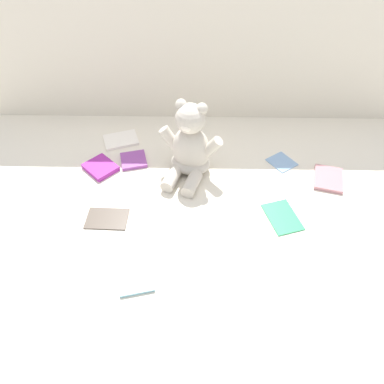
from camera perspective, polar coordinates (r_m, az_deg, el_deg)
The scene contains 11 objects.
ground_plane at distance 1.25m, azimuth 0.23°, elevation 0.10°, with size 3.20×3.20×0.00m, color silver.
backdrop_drape at distance 1.48m, azimuth 0.55°, elevation 21.57°, with size 1.77×0.03×0.57m, color silver.
teddy_bear at distance 1.26m, azimuth -0.33°, elevation 7.11°, with size 0.23×0.24×0.28m.
book_case_0 at distance 1.40m, azimuth 14.24°, elevation 4.74°, with size 0.08×0.09×0.01m, color #7EA3D0.
book_case_1 at distance 1.37m, azimuth -14.49°, elevation 3.86°, with size 0.10×0.11×0.02m, color #972592.
book_case_2 at distance 1.38m, azimuth 21.09°, elevation 2.01°, with size 0.10×0.13×0.01m, color #B97A82.
book_case_3 at distance 1.38m, azimuth -9.38°, elevation 5.09°, with size 0.09×0.09×0.01m, color #8C4097.
book_case_4 at distance 1.49m, azimuth -11.36°, elevation 8.22°, with size 0.10×0.13×0.01m, color white.
book_case_5 at distance 1.06m, azimuth -9.12°, elevation -12.65°, with size 0.10×0.14×0.01m, color #87BECB.
book_case_6 at distance 1.21m, azimuth 14.34°, elevation -3.85°, with size 0.09×0.14×0.01m, color #2E9C5F.
book_case_7 at distance 1.20m, azimuth -13.52°, elevation -4.12°, with size 0.09×0.13×0.01m, color #4F4439.
Camera 1 is at (0.01, -0.87, 0.90)m, focal length 33.16 mm.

